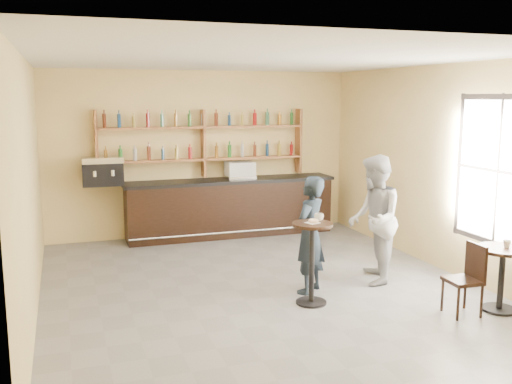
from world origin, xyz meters
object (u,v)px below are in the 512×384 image
object	(u,v)px
bar_counter	(230,207)
pastry_case	(240,170)
man_main	(309,235)
patron_second	(374,219)
cafe_table	(501,279)
chair_west	(463,280)
espresso_machine	(103,171)
pedestal_table	(312,264)

from	to	relation	value
bar_counter	pastry_case	world-z (taller)	pastry_case
man_main	patron_second	xyz separation A→B (m)	(1.06, 0.10, 0.12)
cafe_table	chair_west	distance (m)	0.55
patron_second	bar_counter	bearing A→B (deg)	-135.44
espresso_machine	pastry_case	xyz separation A→B (m)	(2.59, 0.00, -0.09)
bar_counter	espresso_machine	bearing A→B (deg)	180.00
pastry_case	man_main	distance (m)	3.57
man_main	chair_west	size ratio (longest dim) A/B	1.81
pastry_case	cafe_table	bearing A→B (deg)	-61.12
pastry_case	bar_counter	bearing A→B (deg)	-172.23
pastry_case	patron_second	size ratio (longest dim) A/B	0.29
espresso_machine	cafe_table	bearing A→B (deg)	-45.58
pedestal_table	man_main	bearing A→B (deg)	70.01
espresso_machine	pedestal_table	size ratio (longest dim) A/B	0.66
man_main	patron_second	size ratio (longest dim) A/B	0.87
man_main	bar_counter	bearing A→B (deg)	-127.79
bar_counter	pastry_case	size ratio (longest dim) A/B	7.52
espresso_machine	pedestal_table	bearing A→B (deg)	-57.25
bar_counter	chair_west	xyz separation A→B (m)	(1.57, -4.93, -0.11)
pastry_case	man_main	xyz separation A→B (m)	(-0.09, -3.54, -0.46)
pedestal_table	chair_west	world-z (taller)	pedestal_table
espresso_machine	chair_west	size ratio (longest dim) A/B	0.79
bar_counter	pedestal_table	distance (m)	3.97
cafe_table	patron_second	bearing A→B (deg)	121.75
espresso_machine	pedestal_table	world-z (taller)	espresso_machine
espresso_machine	patron_second	size ratio (longest dim) A/B	0.38
espresso_machine	chair_west	bearing A→B (deg)	-48.97
espresso_machine	pastry_case	bearing A→B (deg)	2.26
pedestal_table	patron_second	size ratio (longest dim) A/B	0.58
pedestal_table	espresso_machine	bearing A→B (deg)	120.49
bar_counter	patron_second	size ratio (longest dim) A/B	2.19
espresso_machine	man_main	xyz separation A→B (m)	(2.50, -3.54, -0.55)
pastry_case	cafe_table	world-z (taller)	pastry_case
pedestal_table	chair_west	size ratio (longest dim) A/B	1.21
pastry_case	cafe_table	size ratio (longest dim) A/B	0.66
bar_counter	espresso_machine	xyz separation A→B (m)	(-2.39, 0.00, 0.82)
cafe_table	espresso_machine	bearing A→B (deg)	132.16
pedestal_table	patron_second	bearing A→B (deg)	23.46
pedestal_table	cafe_table	bearing A→B (deg)	-24.94
cafe_table	chair_west	size ratio (longest dim) A/B	0.92
espresso_machine	man_main	world-z (taller)	man_main
chair_west	patron_second	distance (m)	1.62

